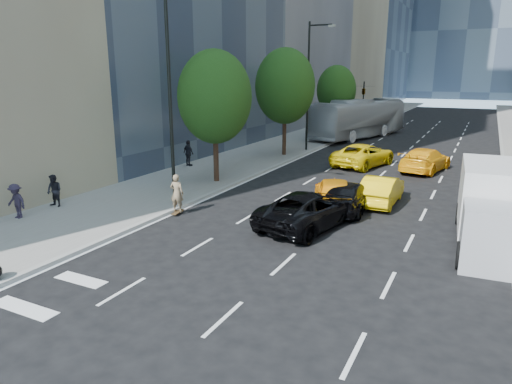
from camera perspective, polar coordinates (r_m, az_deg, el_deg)
The scene contains 20 objects.
ground at distance 16.10m, azimuth 0.18°, elevation -8.34°, with size 160.00×160.00×0.00m, color black.
sidewalk_left at distance 46.41m, azimuth 6.89°, elevation 6.86°, with size 6.00×120.00×0.15m, color slate.
lamp_near at distance 21.58m, azimuth -10.40°, elevation 13.16°, with size 2.13×0.22×10.00m.
lamp_far at distance 37.56m, azimuth 6.79°, elevation 13.84°, with size 2.13×0.22×10.00m.
tree_near at distance 26.23m, azimuth -5.19°, elevation 11.72°, with size 4.20×4.20×7.46m.
tree_mid at distance 35.10m, azimuth 3.65°, elevation 13.04°, with size 4.50×4.50×7.99m.
tree_far at distance 47.35m, azimuth 10.00°, elevation 12.43°, with size 3.90×3.90×6.92m.
traffic_signal at distance 54.86m, azimuth 13.31°, elevation 12.14°, with size 2.48×0.53×5.20m.
skateboarder at distance 21.05m, azimuth -9.85°, elevation -0.46°, with size 0.64×0.42×1.76m, color #756449.
black_sedan_lincoln at distance 19.24m, azimuth 6.67°, elevation -2.16°, with size 2.50×5.43×1.51m, color black.
black_sedan_mercedes at distance 21.83m, azimuth 11.45°, elevation -0.53°, with size 1.91×4.69×1.36m, color black.
taxi_a at distance 22.06m, azimuth 9.76°, elevation -0.08°, with size 1.79×4.46×1.52m, color #FF9B0D.
taxi_b at distance 23.34m, azimuth 15.43°, elevation 0.28°, with size 1.50×4.30×1.42m, color yellow.
taxi_c at distance 32.59m, azimuth 13.30°, elevation 4.52°, with size 2.57×5.57×1.55m, color yellow.
taxi_d at distance 32.04m, azimuth 20.40°, elevation 3.80°, with size 2.13×5.24×1.52m, color #FFAD0D.
city_bus at distance 47.02m, azimuth 12.74°, elevation 8.94°, with size 3.18×13.60×3.79m, color #B3B6B9.
box_truck at distance 18.92m, azimuth 27.51°, elevation -1.67°, with size 2.66×6.35×2.97m.
pedestrian_a at distance 23.45m, azimuth -23.90°, elevation 0.13°, with size 0.75×0.58×1.53m, color black.
pedestrian_b at distance 31.30m, azimuth -8.43°, elevation 4.83°, with size 1.03×0.43×1.76m, color black.
pedestrian_c at distance 22.30m, azimuth -27.78°, elevation -1.01°, with size 0.99×0.57×1.53m, color #261E2E.
Camera 1 is at (6.63, -13.25, 6.29)m, focal length 32.00 mm.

